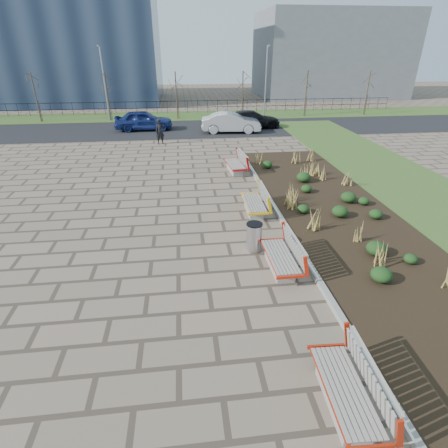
{
  "coord_description": "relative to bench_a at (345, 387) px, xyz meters",
  "views": [
    {
      "loc": [
        0.33,
        -6.86,
        5.95
      ],
      "look_at": [
        1.5,
        3.0,
        0.9
      ],
      "focal_mm": 28.0,
      "sensor_mm": 36.0,
      "label": 1
    }
  ],
  "objects": [
    {
      "name": "ground",
      "position": [
        -3.0,
        2.88,
        -0.5
      ],
      "size": [
        120.0,
        120.0,
        0.0
      ],
      "primitive_type": "plane",
      "color": "#766351",
      "rests_on": "ground"
    },
    {
      "name": "planting_bed",
      "position": [
        3.25,
        7.88,
        -0.45
      ],
      "size": [
        4.5,
        18.0,
        0.1
      ],
      "primitive_type": "cube",
      "color": "black",
      "rests_on": "ground"
    },
    {
      "name": "planting_curb",
      "position": [
        0.92,
        7.88,
        -0.42
      ],
      "size": [
        0.16,
        18.0,
        0.15
      ],
      "primitive_type": "cube",
      "color": "gray",
      "rests_on": "ground"
    },
    {
      "name": "grass_verge_near",
      "position": [
        8.0,
        7.88,
        -0.48
      ],
      "size": [
        5.0,
        38.0,
        0.04
      ],
      "primitive_type": "cube",
      "color": "#33511E",
      "rests_on": "ground"
    },
    {
      "name": "grass_verge_far",
      "position": [
        -3.0,
        30.88,
        -0.48
      ],
      "size": [
        80.0,
        5.0,
        0.04
      ],
      "primitive_type": "cube",
      "color": "#33511E",
      "rests_on": "ground"
    },
    {
      "name": "road",
      "position": [
        -3.0,
        24.88,
        -0.49
      ],
      "size": [
        80.0,
        7.0,
        0.02
      ],
      "primitive_type": "cube",
      "color": "black",
      "rests_on": "ground"
    },
    {
      "name": "bench_a",
      "position": [
        0.0,
        0.0,
        0.0
      ],
      "size": [
        0.99,
        2.14,
        1.0
      ],
      "primitive_type": null,
      "rotation": [
        0.0,
        0.0,
        -0.04
      ],
      "color": "#A6200B",
      "rests_on": "ground"
    },
    {
      "name": "bench_b",
      "position": [
        0.0,
        4.51,
        0.0
      ],
      "size": [
        0.93,
        2.11,
        1.0
      ],
      "primitive_type": null,
      "rotation": [
        0.0,
        0.0,
        0.01
      ],
      "color": "red",
      "rests_on": "ground"
    },
    {
      "name": "bench_c",
      "position": [
        0.0,
        8.52,
        0.0
      ],
      "size": [
        0.93,
        2.11,
        1.0
      ],
      "primitive_type": null,
      "rotation": [
        0.0,
        0.0,
        -0.02
      ],
      "color": "yellow",
      "rests_on": "ground"
    },
    {
      "name": "bench_d",
      "position": [
        0.0,
        13.66,
        0.0
      ],
      "size": [
        1.11,
        2.18,
        1.0
      ],
      "primitive_type": null,
      "rotation": [
        0.0,
        0.0,
        0.1
      ],
      "color": "red",
      "rests_on": "ground"
    },
    {
      "name": "litter_bin",
      "position": [
        -0.55,
        5.66,
        -0.03
      ],
      "size": [
        0.5,
        0.5,
        0.95
      ],
      "primitive_type": "cylinder",
      "color": "#B2B2B7",
      "rests_on": "ground"
    },
    {
      "name": "pedestrian",
      "position": [
        -4.16,
        20.21,
        0.33
      ],
      "size": [
        0.68,
        0.54,
        1.66
      ],
      "primitive_type": "imported",
      "rotation": [
        0.0,
        0.0,
        0.25
      ],
      "color": "black",
      "rests_on": "ground"
    },
    {
      "name": "car_blue",
      "position": [
        -5.64,
        24.82,
        0.28
      ],
      "size": [
        4.5,
        1.91,
        1.52
      ],
      "primitive_type": "imported",
      "rotation": [
        0.0,
        0.0,
        1.6
      ],
      "color": "navy",
      "rests_on": "road"
    },
    {
      "name": "car_silver",
      "position": [
        1.11,
        23.18,
        0.26
      ],
      "size": [
        4.63,
        1.96,
        1.49
      ],
      "primitive_type": "imported",
      "rotation": [
        0.0,
        0.0,
        1.48
      ],
      "color": "#A4A8AC",
      "rests_on": "road"
    },
    {
      "name": "car_black",
      "position": [
        3.01,
        24.69,
        0.19
      ],
      "size": [
        4.7,
        2.07,
        1.34
      ],
      "primitive_type": "imported",
      "rotation": [
        0.0,
        0.0,
        1.61
      ],
      "color": "black",
      "rests_on": "road"
    },
    {
      "name": "tree_a",
      "position": [
        -15.0,
        29.38,
        1.54
      ],
      "size": [
        1.4,
        1.4,
        4.0
      ],
      "primitive_type": null,
      "color": "#4C3D2D",
      "rests_on": "grass_verge_far"
    },
    {
      "name": "tree_b",
      "position": [
        -9.0,
        29.38,
        1.54
      ],
      "size": [
        1.4,
        1.4,
        4.0
      ],
      "primitive_type": null,
      "color": "#4C3D2D",
      "rests_on": "grass_verge_far"
    },
    {
      "name": "tree_c",
      "position": [
        -3.0,
        29.38,
        1.54
      ],
      "size": [
        1.4,
        1.4,
        4.0
      ],
      "primitive_type": null,
      "color": "#4C3D2D",
      "rests_on": "grass_verge_far"
    },
    {
      "name": "tree_d",
      "position": [
        3.0,
        29.38,
        1.54
      ],
      "size": [
        1.4,
        1.4,
        4.0
      ],
      "primitive_type": null,
      "color": "#4C3D2D",
      "rests_on": "grass_verge_far"
    },
    {
      "name": "tree_e",
      "position": [
        9.0,
        29.38,
        1.54
      ],
      "size": [
        1.4,
        1.4,
        4.0
      ],
      "primitive_type": null,
      "color": "#4C3D2D",
      "rests_on": "grass_verge_far"
    },
    {
      "name": "tree_f",
      "position": [
        15.0,
        29.38,
        1.54
      ],
      "size": [
        1.4,
        1.4,
        4.0
      ],
      "primitive_type": null,
      "color": "#4C3D2D",
      "rests_on": "grass_verge_far"
    },
    {
      "name": "lamp_west",
      "position": [
        -9.0,
        28.88,
        2.54
      ],
      "size": [
        0.24,
        0.6,
        6.0
      ],
      "primitive_type": null,
      "color": "gray",
      "rests_on": "grass_verge_far"
    },
    {
      "name": "lamp_east",
      "position": [
        5.0,
        28.88,
        2.54
      ],
      "size": [
        0.24,
        0.6,
        6.0
      ],
      "primitive_type": null,
      "color": "gray",
      "rests_on": "grass_verge_far"
    },
    {
      "name": "railing_fence",
      "position": [
        -3.0,
        32.38,
        0.14
      ],
      "size": [
        44.0,
        0.1,
        1.2
      ],
      "primitive_type": null,
      "color": "black",
      "rests_on": "grass_verge_far"
    },
    {
      "name": "building_grey",
      "position": [
        17.0,
        44.88,
        4.5
      ],
      "size": [
        18.0,
        12.0,
        10.0
      ],
      "primitive_type": "cube",
      "color": "slate",
      "rests_on": "ground"
    }
  ]
}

